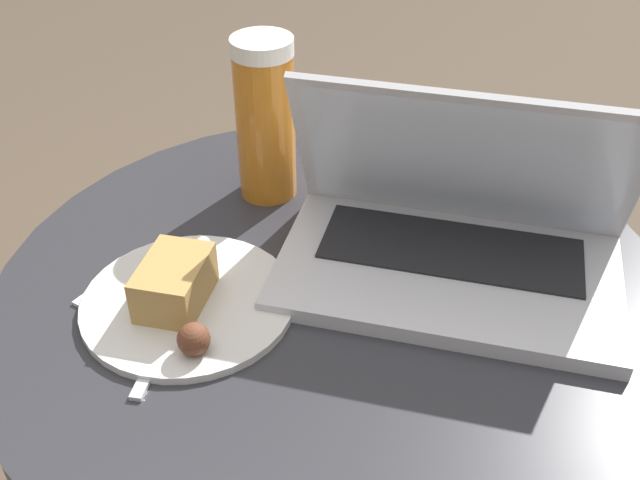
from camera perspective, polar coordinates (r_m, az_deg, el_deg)
The scene contains 6 objects.
table at distance 0.90m, azimuth 1.06°, elevation -9.30°, with size 0.74×0.74×0.53m.
napkin at distance 0.80m, azimuth -10.74°, elevation -4.65°, with size 0.22×0.20×0.00m.
laptop at distance 0.82m, azimuth 10.05°, elevation 0.35°, with size 0.40×0.28×0.21m.
beer_glass at distance 0.91m, azimuth -4.18°, elevation 9.16°, with size 0.07×0.07×0.20m.
snack_plate at distance 0.78m, azimuth -10.31°, elevation -4.17°, with size 0.22×0.22×0.06m.
fork at distance 0.77m, azimuth -11.32°, elevation -6.50°, with size 0.04×0.17×0.00m.
Camera 1 is at (0.03, -0.62, 1.05)m, focal length 42.00 mm.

